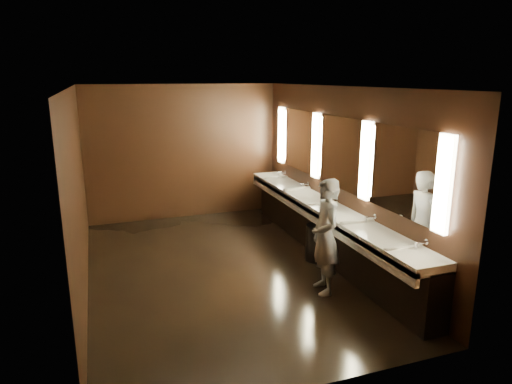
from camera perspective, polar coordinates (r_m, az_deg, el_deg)
floor at (r=7.29m, az=-4.17°, el=-9.63°), size 6.00×6.00×0.00m
ceiling at (r=6.67m, az=-4.62°, el=12.96°), size 4.00×6.00×0.02m
wall_back at (r=9.72m, az=-9.05°, el=4.92°), size 4.00×0.02×2.80m
wall_front at (r=4.14m, az=6.67°, el=-7.73°), size 4.00×0.02×2.80m
wall_left at (r=6.63m, az=-21.31°, el=-0.22°), size 0.02×6.00×2.80m
wall_right at (r=7.59m, az=10.35°, el=2.28°), size 0.02×6.00×2.80m
sink_counter at (r=7.73m, az=8.71°, el=-4.39°), size 0.55×5.40×1.01m
mirror_band at (r=7.52m, az=10.33°, el=4.88°), size 0.06×5.03×1.15m
person at (r=6.36m, az=8.67°, el=-5.52°), size 0.47×0.64×1.62m
trash_bin at (r=7.59m, az=7.68°, el=-6.29°), size 0.48×0.48×0.60m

